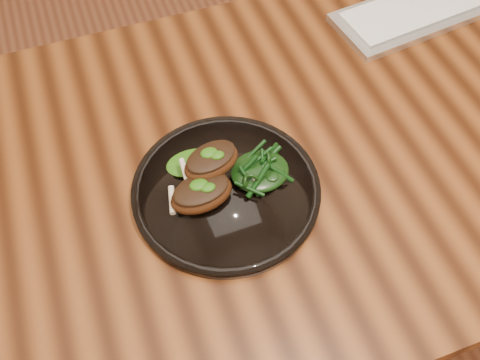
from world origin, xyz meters
name	(u,v)px	position (x,y,z in m)	size (l,w,h in m)	color
desk	(328,160)	(0.00, 0.00, 0.67)	(1.60, 0.80, 0.75)	black
plate	(226,190)	(-0.22, -0.06, 0.76)	(0.30, 0.30, 0.02)	black
lamb_chop_front	(201,193)	(-0.26, -0.07, 0.79)	(0.11, 0.08, 0.04)	#44200D
lamb_chop_back	(211,161)	(-0.23, -0.03, 0.81)	(0.11, 0.08, 0.04)	#44200D
herb_smear	(191,162)	(-0.26, 0.01, 0.77)	(0.08, 0.05, 0.01)	#164707
greens_heap	(260,169)	(-0.16, -0.05, 0.78)	(0.09, 0.09, 0.04)	black
keyboard	(442,2)	(0.36, 0.23, 0.76)	(0.49, 0.20, 0.02)	silver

